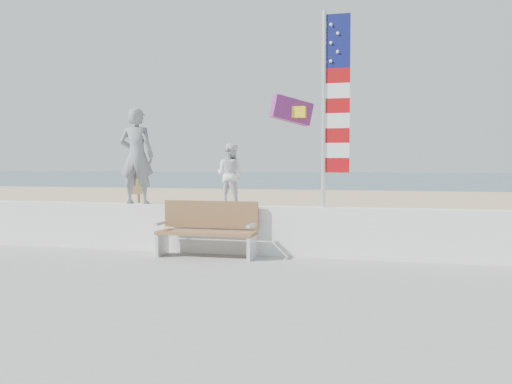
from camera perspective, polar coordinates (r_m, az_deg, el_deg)
ground at (r=8.36m, az=-4.34°, el=-9.90°), size 220.00×220.00×0.00m
sand at (r=17.03m, az=5.13°, el=-3.16°), size 90.00×40.00×0.08m
boardwalk at (r=4.84m, az=-20.03°, el=-18.18°), size 50.00×12.40×0.10m
seawall at (r=10.14m, az=-0.83°, el=-3.99°), size 30.00×0.35×0.90m
adult at (r=10.86m, az=-12.46°, el=3.71°), size 0.71×0.49×1.87m
child at (r=10.16m, az=-2.72°, el=1.84°), size 0.65×0.55×1.16m
bench at (r=9.89m, az=-5.11°, el=-3.85°), size 1.80×0.57×1.00m
flag at (r=9.86m, az=7.90°, el=9.54°), size 0.50×0.08×3.50m
parafoil_kite at (r=12.58m, az=3.88°, el=8.53°), size 0.99×0.78×0.70m
sign at (r=13.49m, az=-12.26°, el=-0.98°), size 0.32×0.07×1.46m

